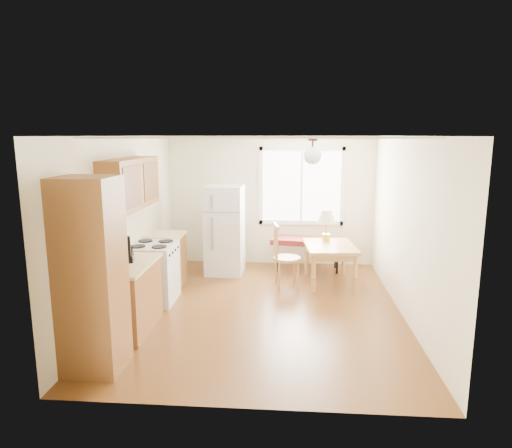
# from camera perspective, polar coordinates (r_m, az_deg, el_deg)

# --- Properties ---
(room_shell) EXTENTS (4.60, 5.60, 2.62)m
(room_shell) POSITION_cam_1_polar(r_m,az_deg,el_deg) (6.47, 0.82, -0.21)
(room_shell) COLOR #4E2910
(room_shell) RESTS_ON ground
(kitchen_run) EXTENTS (0.65, 3.40, 2.20)m
(kitchen_run) POSITION_cam_1_polar(r_m,az_deg,el_deg) (6.30, -15.40, -4.75)
(kitchen_run) COLOR brown
(kitchen_run) RESTS_ON ground
(window_unit) EXTENTS (1.64, 0.05, 1.51)m
(window_unit) POSITION_cam_1_polar(r_m,az_deg,el_deg) (8.86, 5.71, 4.74)
(window_unit) COLOR white
(window_unit) RESTS_ON room_shell
(pendant_light) EXTENTS (0.26, 0.26, 0.40)m
(pendant_light) POSITION_cam_1_polar(r_m,az_deg,el_deg) (6.74, 7.07, 8.61)
(pendant_light) COLOR #311D15
(pendant_light) RESTS_ON room_shell
(refrigerator) EXTENTS (0.69, 0.71, 1.62)m
(refrigerator) POSITION_cam_1_polar(r_m,az_deg,el_deg) (8.35, -3.93, -0.74)
(refrigerator) COLOR silver
(refrigerator) RESTS_ON ground
(bench) EXTENTS (1.38, 0.68, 0.61)m
(bench) POSITION_cam_1_polar(r_m,az_deg,el_deg) (8.60, 6.38, -2.26)
(bench) COLOR maroon
(bench) RESTS_ON ground
(dining_table) EXTENTS (0.90, 1.15, 0.68)m
(dining_table) POSITION_cam_1_polar(r_m,az_deg,el_deg) (7.89, 9.22, -3.31)
(dining_table) COLOR #B28044
(dining_table) RESTS_ON ground
(chair) EXTENTS (0.49, 0.48, 1.06)m
(chair) POSITION_cam_1_polar(r_m,az_deg,el_deg) (7.64, 3.16, -3.39)
(chair) COLOR #B28044
(chair) RESTS_ON ground
(table_lamp) EXTENTS (0.32, 0.32, 0.55)m
(table_lamp) POSITION_cam_1_polar(r_m,az_deg,el_deg) (8.07, 8.81, 0.68)
(table_lamp) COLOR gold
(table_lamp) RESTS_ON dining_table
(coffee_maker) EXTENTS (0.22, 0.26, 0.35)m
(coffee_maker) POSITION_cam_1_polar(r_m,az_deg,el_deg) (6.12, -15.98, -3.41)
(coffee_maker) COLOR black
(coffee_maker) RESTS_ON kitchen_run
(kettle) EXTENTS (0.11, 0.11, 0.21)m
(kettle) POSITION_cam_1_polar(r_m,az_deg,el_deg) (6.25, -16.47, -3.55)
(kettle) COLOR red
(kettle) RESTS_ON kitchen_run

